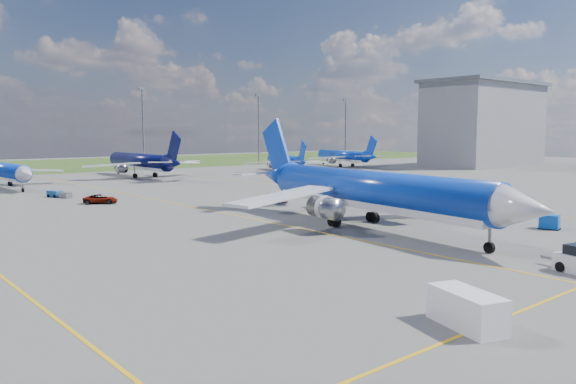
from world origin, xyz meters
TOP-DOWN VIEW (x-y plane):
  - ground at (0.00, 0.00)m, footprint 400.00×400.00m
  - taxiway_lines at (0.17, 27.70)m, footprint 60.25×160.00m
  - floodlight_masts at (10.00, 110.00)m, footprint 202.20×0.50m
  - terminal_building at (120.00, 60.00)m, footprint 42.00×22.00m
  - warning_post at (26.00, 8.00)m, footprint 0.50×0.50m
  - bg_jet_nnw at (-13.29, 80.19)m, footprint 28.34×36.12m
  - bg_jet_n at (18.04, 87.13)m, footprint 31.28×40.54m
  - bg_jet_ne at (55.82, 79.69)m, footprint 34.41×38.74m
  - bg_jet_ene at (84.01, 85.84)m, footprint 34.75×40.94m
  - main_airliner at (6.09, 4.73)m, footprint 39.90×49.33m
  - uld_container at (20.39, -7.94)m, footprint 1.99×2.26m
  - service_van at (-13.60, -19.46)m, footprint 3.23×4.83m
  - service_car_b at (-8.38, 44.35)m, footprint 5.27×4.45m
  - service_car_c at (12.09, 28.43)m, footprint 3.12×4.86m
  - baggage_tug_w at (12.33, 19.87)m, footprint 3.49×5.39m
  - baggage_tug_c at (-10.50, 56.38)m, footprint 2.76×4.77m
  - baggage_tug_e at (29.50, 33.48)m, footprint 2.18×4.47m

SIDE VIEW (x-z plane):
  - ground at x=0.00m, z-range 0.00..0.00m
  - bg_jet_nnw at x=-13.29m, z-range -4.54..4.54m
  - bg_jet_n at x=18.04m, z-range -5.22..5.22m
  - bg_jet_ne at x=55.82m, z-range -4.20..4.20m
  - bg_jet_ene at x=84.01m, z-range -4.65..4.65m
  - main_airliner at x=6.09m, z-range -5.95..5.95m
  - taxiway_lines at x=0.17m, z-range 0.00..0.02m
  - baggage_tug_e at x=29.50m, z-range -0.03..0.94m
  - baggage_tug_c at x=-10.50m, z-range -0.03..1.01m
  - baggage_tug_w at x=12.33m, z-range -0.04..1.15m
  - service_car_c at x=12.09m, z-range 0.00..1.31m
  - service_car_b at x=-8.38m, z-range 0.00..1.34m
  - uld_container at x=20.39m, z-range 0.00..1.54m
  - service_van at x=-13.60m, z-range 0.00..1.96m
  - warning_post at x=26.00m, z-range 0.00..3.00m
  - floodlight_masts at x=10.00m, z-range 1.21..23.91m
  - terminal_building at x=120.00m, z-range 0.07..26.07m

